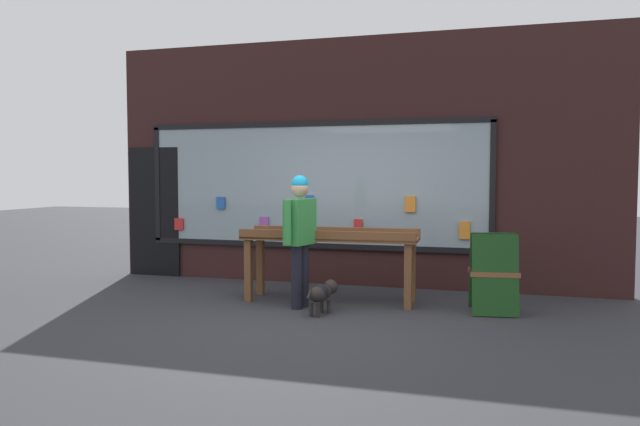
{
  "coord_description": "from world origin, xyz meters",
  "views": [
    {
      "loc": [
        2.21,
        -6.71,
        1.67
      ],
      "look_at": [
        -0.08,
        0.87,
        1.17
      ],
      "focal_mm": 35.0,
      "sensor_mm": 36.0,
      "label": 1
    }
  ],
  "objects_px": {
    "display_table_main": "(330,244)",
    "sandwich_board_sign": "(493,273)",
    "person_browsing": "(300,231)",
    "small_dog": "(322,292)"
  },
  "relations": [
    {
      "from": "display_table_main",
      "to": "person_browsing",
      "type": "xyz_separation_m",
      "value": [
        -0.25,
        -0.48,
        0.2
      ]
    },
    {
      "from": "display_table_main",
      "to": "small_dog",
      "type": "distance_m",
      "value": 0.91
    },
    {
      "from": "display_table_main",
      "to": "sandwich_board_sign",
      "type": "xyz_separation_m",
      "value": [
        2.07,
        -0.05,
        -0.28
      ]
    },
    {
      "from": "person_browsing",
      "to": "small_dog",
      "type": "relative_size",
      "value": 2.77
    },
    {
      "from": "small_dog",
      "to": "sandwich_board_sign",
      "type": "distance_m",
      "value": 2.08
    },
    {
      "from": "small_dog",
      "to": "display_table_main",
      "type": "bearing_deg",
      "value": 24.02
    },
    {
      "from": "small_dog",
      "to": "sandwich_board_sign",
      "type": "bearing_deg",
      "value": -55.07
    },
    {
      "from": "person_browsing",
      "to": "small_dog",
      "type": "bearing_deg",
      "value": -114.2
    },
    {
      "from": "display_table_main",
      "to": "sandwich_board_sign",
      "type": "height_order",
      "value": "sandwich_board_sign"
    },
    {
      "from": "display_table_main",
      "to": "sandwich_board_sign",
      "type": "relative_size",
      "value": 2.43
    }
  ]
}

